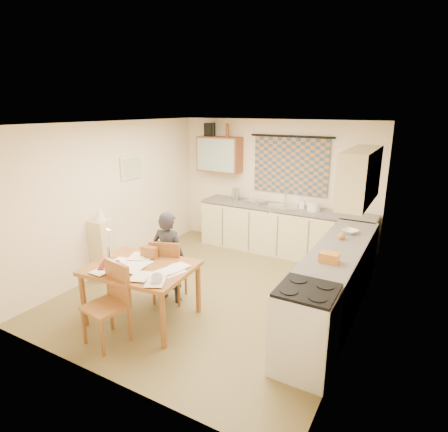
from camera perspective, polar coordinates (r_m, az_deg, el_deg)
The scene contains 44 objects.
floor at distance 5.87m, azimuth -0.98°, elevation -11.33°, with size 4.00×4.50×0.02m, color brown.
ceiling at distance 5.21m, azimuth -1.12°, elevation 14.06°, with size 4.00×4.50×0.02m, color white.
wall_back at distance 7.39m, azimuth 7.84°, elevation 4.70°, with size 4.00×0.02×2.50m, color #FBE6C2.
wall_front at distance 3.75m, azimuth -18.90°, elevation -7.57°, with size 4.00×0.02×2.50m, color #FBE6C2.
wall_left at distance 6.62m, azimuth -16.27°, elevation 2.85°, with size 0.02×4.50×2.50m, color #FBE6C2.
wall_right at distance 4.77m, azimuth 20.34°, elevation -2.61°, with size 0.02×4.50×2.50m, color #FBE6C2.
window_blind at distance 7.19m, azimuth 10.08°, elevation 7.51°, with size 1.45×0.03×1.05m, color #2F4E69.
curtain_rod at distance 7.11m, azimuth 10.25°, elevation 11.88°, with size 0.04×0.04×1.60m, color black.
wall_cabinet at distance 7.64m, azimuth -0.66°, elevation 9.39°, with size 0.90×0.34×0.70m, color brown.
wall_cabinet_glass at distance 7.49m, azimuth -1.32°, elevation 9.26°, with size 0.84×0.02×0.64m, color #99B2A5.
upper_cabinet_right at distance 5.18m, azimuth 20.04°, elevation 5.73°, with size 0.34×1.30×0.70m, color beige.
framed_print at distance 6.79m, azimuth -13.94°, elevation 7.22°, with size 0.04×0.50×0.40m, color #EFE5C8.
print_canvas at distance 6.78m, azimuth -13.78°, elevation 7.21°, with size 0.01×0.42×0.32m, color silver.
counter_back at distance 7.21m, azimuth 8.98°, elevation -2.22°, with size 3.30×0.62×0.92m.
counter_right at distance 5.32m, azimuth 16.60°, elevation -9.58°, with size 0.62×2.95×0.92m.
stove at distance 4.16m, azimuth 12.20°, elevation -16.64°, with size 0.61×0.61×0.95m.
sink at distance 7.10m, azimuth 8.93°, elevation 1.10°, with size 0.55×0.45×0.10m, color silver.
tap at distance 7.22m, azimuth 9.37°, elevation 2.82°, with size 0.03×0.03×0.28m, color silver.
dish_rack at distance 7.28m, azimuth 4.97°, elevation 2.18°, with size 0.35×0.30×0.06m, color silver.
kettle at distance 7.44m, azimuth 1.86°, elevation 3.27°, with size 0.18×0.18×0.24m, color silver.
mixing_bowl at distance 6.90m, azimuth 13.53°, elevation 1.43°, with size 0.24×0.24×0.16m, color white.
soap_bottle at distance 7.00m, azimuth 11.85°, elevation 1.95°, with size 0.10×0.10×0.21m, color white.
bowl at distance 5.82m, azimuth 18.66°, elevation -2.25°, with size 0.30×0.30×0.06m, color white.
orange_bag at distance 4.67m, azimuth 15.73°, elevation -6.12°, with size 0.22×0.16×0.12m, color #C27627.
fruit_orange at distance 5.50m, azimuth 17.48°, elevation -2.94°, with size 0.10×0.10×0.10m, color #C27627.
speaker at distance 7.71m, azimuth -2.20°, elevation 13.03°, with size 0.16×0.20×0.26m, color black.
bottle_green at distance 7.69m, azimuth -1.89°, elevation 13.02°, with size 0.07×0.07×0.26m, color #195926.
bottle_brown at distance 7.51m, azimuth 0.52°, elevation 12.95°, with size 0.07×0.07×0.26m, color brown.
dining_table at distance 5.11m, azimuth -12.31°, elevation -11.29°, with size 1.40×1.12×0.75m.
chair_far at distance 5.53m, azimuth -8.28°, elevation -9.82°, with size 0.55×0.55×0.95m.
chair_near at distance 4.79m, azimuth -17.28°, elevation -14.77°, with size 0.51×0.51×0.97m.
person at distance 5.38m, azimuth -8.42°, elevation -6.19°, with size 0.53×0.38×1.34m, color black.
shelf_stand at distance 6.37m, azimuth -17.98°, elevation -4.88°, with size 0.32×0.30×1.00m, color beige.
lampshade at distance 6.19m, azimuth -18.46°, elevation 0.39°, with size 0.20×0.20×0.22m, color #EFE5C8.
letter_rack at distance 5.16m, azimuth -11.35°, elevation -5.43°, with size 0.22×0.10×0.16m, color brown.
mug at distance 4.44m, azimuth -10.18°, elevation -9.41°, with size 0.16×0.16×0.11m, color white.
magazine at distance 5.06m, azimuth -18.39°, elevation -7.24°, with size 0.35×0.37×0.03m, color maroon.
book at distance 5.10m, azimuth -17.26°, elevation -6.97°, with size 0.23×0.28×0.02m, color #C27627.
orange_box at distance 4.91m, azimuth -17.06°, elevation -7.77°, with size 0.12×0.08×0.04m, color #C27627.
eyeglasses at distance 4.63m, azimuth -13.39°, elevation -9.14°, with size 0.13×0.04×0.02m, color black.
candle_holder at distance 5.26m, azimuth -17.02°, elevation -5.30°, with size 0.06×0.06×0.18m, color silver.
candle at distance 5.20m, azimuth -16.96°, elevation -3.19°, with size 0.02×0.02×0.22m, color white.
candle_flame at distance 5.16m, azimuth -17.35°, elevation -1.97°, with size 0.02×0.02×0.02m, color #FFCC66.
papers at distance 4.88m, azimuth -12.56°, elevation -7.66°, with size 1.09×0.88×0.02m.
Camera 1 is at (2.63, -4.50, 2.70)m, focal length 30.00 mm.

